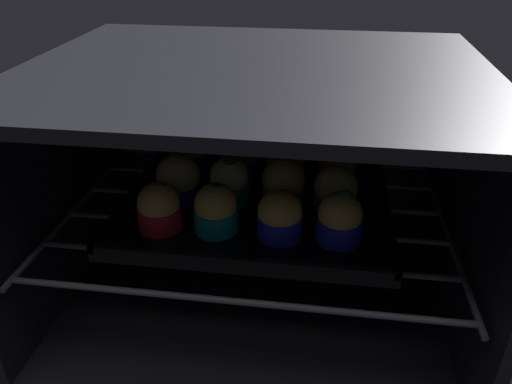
{
  "coord_description": "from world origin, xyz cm",
  "views": [
    {
      "loc": [
        8.63,
        -39.0,
        51.81
      ],
      "look_at": [
        0.0,
        22.39,
        17.07
      ],
      "focal_mm": 34.61,
      "sensor_mm": 36.0,
      "label": 1
    }
  ],
  "objects": [
    {
      "name": "oven_cavity",
      "position": [
        0.0,
        26.25,
        17.0
      ],
      "size": [
        59.0,
        47.0,
        37.0
      ],
      "color": "black",
      "rests_on": "ground"
    },
    {
      "name": "muffin_row0_col0",
      "position": [
        -11.77,
        14.33,
        18.23
      ],
      "size": [
        5.85,
        5.85,
        6.62
      ],
      "color": "red",
      "rests_on": "baking_tray"
    },
    {
      "name": "muffin_row1_col0",
      "position": [
        -11.34,
        22.09,
        18.5
      ],
      "size": [
        6.41,
        6.41,
        7.6
      ],
      "color": "#1928B7",
      "rests_on": "baking_tray"
    },
    {
      "name": "muffin_row1_col1",
      "position": [
        -3.86,
        22.44,
        18.46
      ],
      "size": [
        5.85,
        5.85,
        7.22
      ],
      "color": "#0C8C84",
      "rests_on": "baking_tray"
    },
    {
      "name": "baking_tray",
      "position": [
        0.0,
        22.39,
        14.68
      ],
      "size": [
        38.03,
        30.28,
        2.2
      ],
      "color": "black",
      "rests_on": "oven_rack"
    },
    {
      "name": "muffin_row1_col2",
      "position": [
        3.9,
        22.38,
        18.73
      ],
      "size": [
        6.06,
        6.06,
        7.47
      ],
      "color": "#0C8C84",
      "rests_on": "baking_tray"
    },
    {
      "name": "muffin_row2_col1",
      "position": [
        -3.72,
        30.26,
        18.64
      ],
      "size": [
        6.15,
        6.15,
        7.31
      ],
      "color": "#1928B7",
      "rests_on": "baking_tray"
    },
    {
      "name": "muffin_row2_col3",
      "position": [
        11.48,
        30.41,
        18.65
      ],
      "size": [
        6.22,
        6.22,
        7.61
      ],
      "color": "silver",
      "rests_on": "baking_tray"
    },
    {
      "name": "muffin_row0_col3",
      "position": [
        11.81,
        14.82,
        18.27
      ],
      "size": [
        5.85,
        5.85,
        7.05
      ],
      "color": "#1928B7",
      "rests_on": "baking_tray"
    },
    {
      "name": "muffin_row2_col0",
      "position": [
        -11.86,
        29.79,
        18.55
      ],
      "size": [
        5.85,
        5.85,
        7.11
      ],
      "color": "#1928B7",
      "rests_on": "baking_tray"
    },
    {
      "name": "muffin_row0_col2",
      "position": [
        4.18,
        14.55,
        18.15
      ],
      "size": [
        5.85,
        5.85,
        6.55
      ],
      "color": "#1928B7",
      "rests_on": "baking_tray"
    },
    {
      "name": "muffin_row0_col1",
      "position": [
        -4.25,
        14.84,
        18.35
      ],
      "size": [
        5.85,
        5.85,
        6.86
      ],
      "color": "#0C8C84",
      "rests_on": "baking_tray"
    },
    {
      "name": "muffin_row2_col2",
      "position": [
        3.51,
        30.51,
        18.41
      ],
      "size": [
        6.21,
        6.21,
        6.95
      ],
      "color": "red",
      "rests_on": "baking_tray"
    },
    {
      "name": "oven_rack",
      "position": [
        0.0,
        22.0,
        13.6
      ],
      "size": [
        54.8,
        42.0,
        0.8
      ],
      "color": "#51515B",
      "rests_on": "oven_cavity"
    },
    {
      "name": "muffin_row1_col3",
      "position": [
        11.3,
        22.09,
        18.35
      ],
      "size": [
        6.13,
        6.13,
        6.83
      ],
      "color": "#0C8C84",
      "rests_on": "baking_tray"
    }
  ]
}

